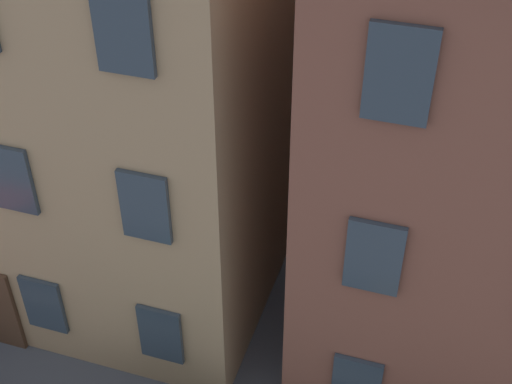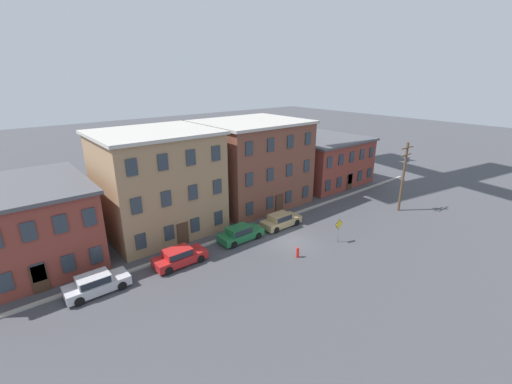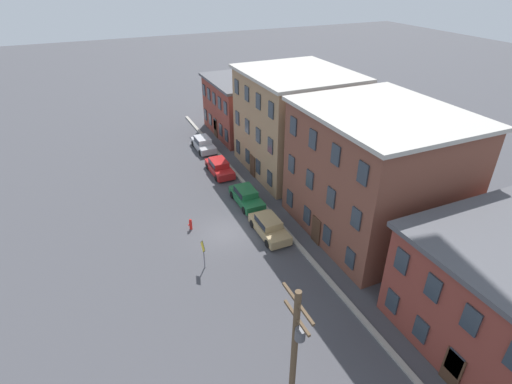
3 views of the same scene
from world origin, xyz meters
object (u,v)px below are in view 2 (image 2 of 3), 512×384
(car_red, at_px, (179,256))
(car_green, at_px, (240,233))
(car_tan, at_px, (281,220))
(fire_hydrant, at_px, (298,252))
(caution_sign, at_px, (339,227))
(car_silver, at_px, (96,283))
(utility_pole, at_px, (404,173))

(car_red, relative_size, car_green, 1.00)
(car_red, xyz_separation_m, car_tan, (11.61, 0.08, 0.00))
(car_tan, bearing_deg, fire_hydrant, -119.84)
(car_red, relative_size, caution_sign, 1.85)
(car_silver, bearing_deg, car_tan, -0.75)
(car_silver, height_order, fire_hydrant, car_silver)
(car_silver, xyz_separation_m, fire_hydrant, (14.91, -5.76, -0.27))
(car_tan, xyz_separation_m, fire_hydrant, (-3.17, -5.53, -0.27))
(car_tan, height_order, utility_pole, utility_pole)
(caution_sign, bearing_deg, car_red, 156.35)
(car_silver, distance_m, car_green, 13.00)
(car_silver, relative_size, car_tan, 1.00)
(car_silver, height_order, car_tan, same)
(car_silver, relative_size, car_green, 1.00)
(car_red, height_order, car_tan, same)
(car_tan, relative_size, caution_sign, 1.85)
(car_tan, height_order, fire_hydrant, car_tan)
(caution_sign, bearing_deg, fire_hydrant, 175.17)
(car_green, distance_m, utility_pole, 20.00)
(car_red, relative_size, car_tan, 1.00)
(utility_pole, bearing_deg, car_tan, 158.37)
(utility_pole, bearing_deg, car_green, 163.34)
(car_silver, xyz_separation_m, car_tan, (18.08, -0.24, 0.00))
(car_silver, bearing_deg, caution_sign, -17.29)
(caution_sign, height_order, utility_pole, utility_pole)
(car_tan, relative_size, utility_pole, 0.55)
(caution_sign, bearing_deg, car_silver, 162.71)
(caution_sign, bearing_deg, car_green, 138.27)
(car_green, bearing_deg, car_silver, 179.76)
(car_green, height_order, fire_hydrant, car_green)
(car_silver, height_order, utility_pole, utility_pole)
(caution_sign, distance_m, fire_hydrant, 5.10)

